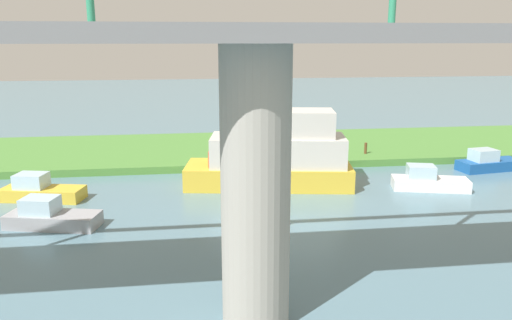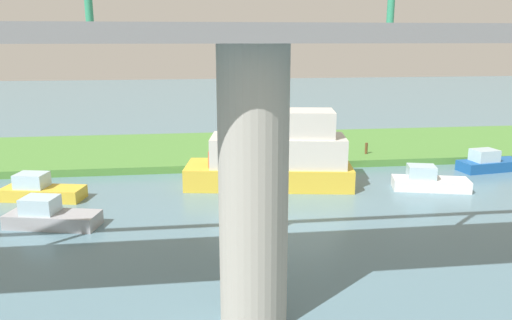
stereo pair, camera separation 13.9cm
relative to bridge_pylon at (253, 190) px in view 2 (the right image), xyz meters
The scene contains 11 objects.
ground_plane 19.04m from the bridge_pylon, 99.16° to the right, with size 160.00×160.00×0.00m, color slate.
grassy_bank 24.82m from the bridge_pylon, 96.92° to the right, with size 80.00×12.00×0.50m, color #4C8438.
bridge_pylon is the anchor object (origin of this frame).
bridge_span 4.84m from the bridge_pylon, 90.00° to the right, with size 67.17×4.30×3.25m.
person_on_bank 21.21m from the bridge_pylon, 95.63° to the right, with size 0.51×0.51×1.39m.
mooring_post 23.30m from the bridge_pylon, 118.25° to the right, with size 0.20×0.20×0.82m, color brown.
riverboat_paddlewheel 15.18m from the bridge_pylon, 101.92° to the right, with size 10.41×4.87×5.11m.
houseboat_blue 17.62m from the bridge_pylon, 53.01° to the right, with size 4.72×2.52×1.49m.
pontoon_yellow 24.83m from the bridge_pylon, 138.07° to the right, with size 4.67×2.23×1.49m.
motorboat_white 13.32m from the bridge_pylon, 47.07° to the right, with size 4.61×2.51×1.46m.
motorboat_red 17.97m from the bridge_pylon, 133.51° to the right, with size 4.65×2.63×1.47m.
Camera 2 is at (4.70, 32.57, 8.80)m, focal length 34.94 mm.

